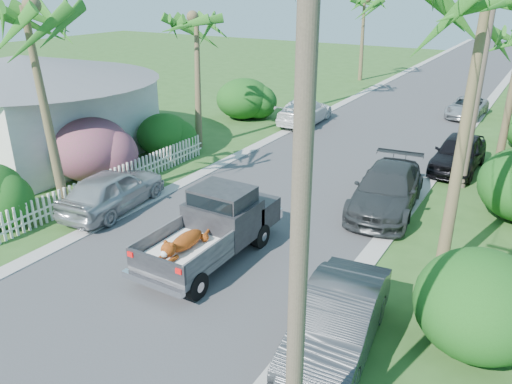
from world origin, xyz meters
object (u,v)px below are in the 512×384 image
Objects in this scene: utility_pole_a at (300,230)px; utility_pole_b at (481,72)px; parked_car_rf at (459,153)px; palm_l_a at (28,7)px; palm_l_d at (365,0)px; parked_car_ln at (113,190)px; parked_car_rm at (387,190)px; pickup_truck at (218,224)px; parked_car_rd at (467,108)px; parked_car_rn at (337,322)px; palm_l_b at (195,18)px; parked_car_lf at (305,111)px; house_left at (29,110)px.

utility_pole_b is at bearing 90.00° from utility_pole_a.
parked_car_rf is 17.44m from utility_pole_a.
palm_l_a reaches higher than palm_l_d.
parked_car_ln is 0.49× the size of utility_pole_a.
parked_car_ln is 0.58× the size of palm_l_d.
pickup_truck is at bearing -126.59° from parked_car_rm.
parked_car_rd is 0.55× the size of palm_l_d.
parked_car_rn is 0.60× the size of palm_l_b.
utility_pole_b is at bearing 55.01° from parked_car_rm.
parked_car_lf is 23.30m from utility_pole_a.
utility_pole_b is at bearing 17.88° from house_left.
parked_car_rn is at bearing 113.87° from parked_car_lf.
parked_car_rf is 1.01× the size of parked_car_ln.
utility_pole_a is (11.80, -5.00, -2.33)m from palm_l_a.
pickup_truck is 6.67m from parked_car_rm.
parked_car_rm reaches higher than parked_car_rd.
parked_car_rm is at bearing 32.66° from palm_l_a.
pickup_truck is 12.20m from palm_l_b.
parked_car_rd is at bearing 51.95° from palm_l_b.
parked_car_rf is at bearing 67.68° from pickup_truck.
parked_car_rf is at bearing -79.79° from parked_car_rd.
palm_l_b reaches higher than pickup_truck.
palm_l_b is 0.82× the size of house_left.
pickup_truck reaches higher than parked_car_rm.
pickup_truck reaches higher than parked_car_rd.
parked_car_lf is 0.55× the size of utility_pole_a.
parked_car_rd is (-1.40, 23.97, -0.15)m from parked_car_rn.
palm_l_a is (-11.20, -12.00, 6.16)m from parked_car_rf.
parked_car_rn is 5.13m from utility_pole_a.
utility_pole_a is (2.00, -27.29, 4.02)m from parked_car_rd.
parked_car_lf is 9.03m from palm_l_b.
palm_l_a reaches higher than palm_l_b.
palm_l_b reaches higher than parked_car_rd.
palm_l_d reaches higher than pickup_truck.
parked_car_rf reaches higher than parked_car_lf.
parked_car_rn is 19.73m from parked_car_lf.
palm_l_b reaches higher than parked_car_rn.
utility_pole_b reaches higher than parked_car_rn.
parked_car_rf is at bearing 23.96° from house_left.
utility_pole_a is (18.60, -9.00, 2.48)m from house_left.
parked_car_rm is 12.08m from utility_pole_a.
parked_car_rd is at bearing 66.26° from palm_l_a.
parked_car_rn is at bearing -86.74° from parked_car_rm.
parked_car_ln is 0.49× the size of utility_pole_b.
house_left reaches higher than pickup_truck.
parked_car_rf reaches higher than parked_car_rd.
parked_car_rm is (-1.40, 7.96, 0.03)m from parked_car_rn.
utility_pole_b is at bearing -72.04° from parked_car_rf.
pickup_truck is at bearing -14.76° from house_left.
parked_car_rf is 0.55× the size of palm_l_a.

